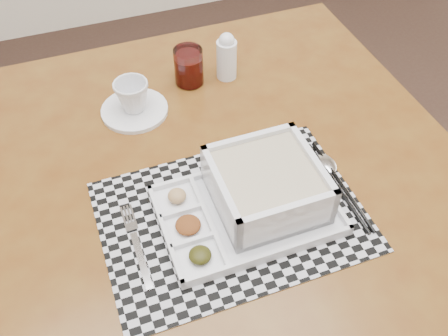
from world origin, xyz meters
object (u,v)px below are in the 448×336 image
Objects in this scene: cup at (132,96)px; creamer_bottle at (227,56)px; dining_table at (216,195)px; juice_glass at (189,68)px; serving_tray at (260,193)px.

cup is 0.25m from creamer_bottle.
juice_glass is at bearing 82.91° from dining_table.
serving_tray reaches higher than dining_table.
juice_glass is (0.15, 0.06, -0.00)m from cup.
dining_table is at bearing -46.86° from cup.
dining_table is 8.61× the size of creamer_bottle.
dining_table is 11.27× the size of juice_glass.
serving_tray reaches higher than cup.
cup is (-0.11, 0.23, 0.12)m from dining_table.
cup is 0.16m from juice_glass.
serving_tray is at bearing -67.37° from dining_table.
serving_tray is 0.41m from creamer_bottle.
dining_table is 0.28m from cup.
serving_tray is 4.18× the size of cup.
dining_table is at bearing -97.09° from juice_glass.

